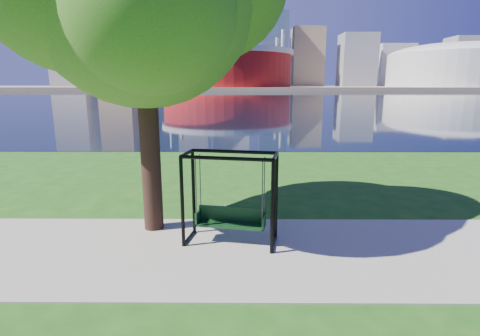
{
  "coord_description": "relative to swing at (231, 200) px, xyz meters",
  "views": [
    {
      "loc": [
        0.07,
        -8.15,
        3.63
      ],
      "look_at": [
        0.01,
        0.0,
        1.8
      ],
      "focal_mm": 28.0,
      "sensor_mm": 36.0,
      "label": 1
    }
  ],
  "objects": [
    {
      "name": "swing",
      "position": [
        0.0,
        0.0,
        0.0
      ],
      "size": [
        2.22,
        1.26,
        2.14
      ],
      "rotation": [
        0.0,
        0.0,
        -0.18
      ],
      "color": "black",
      "rests_on": "ground"
    },
    {
      "name": "arena",
      "position": [
        135.21,
        234.99,
        14.84
      ],
      "size": [
        84.0,
        84.0,
        26.56
      ],
      "color": "beige",
      "rests_on": "far_bank"
    },
    {
      "name": "far_bank",
      "position": [
        0.21,
        305.99,
        -0.03
      ],
      "size": [
        900.0,
        228.0,
        2.0
      ],
      "primitive_type": "cube",
      "color": "#937F60",
      "rests_on": "ground"
    },
    {
      "name": "ground",
      "position": [
        0.21,
        -0.01,
        -1.03
      ],
      "size": [
        900.0,
        900.0,
        0.0
      ],
      "primitive_type": "plane",
      "color": "#1E5114",
      "rests_on": "ground"
    },
    {
      "name": "river",
      "position": [
        0.21,
        101.99,
        -1.02
      ],
      "size": [
        900.0,
        180.0,
        0.02
      ],
      "primitive_type": "cube",
      "color": "black",
      "rests_on": "ground"
    },
    {
      "name": "stadium",
      "position": [
        -9.79,
        234.99,
        13.19
      ],
      "size": [
        83.0,
        83.0,
        32.0
      ],
      "color": "maroon",
      "rests_on": "far_bank"
    },
    {
      "name": "skyline",
      "position": [
        -4.06,
        319.38,
        34.85
      ],
      "size": [
        392.0,
        66.0,
        96.5
      ],
      "color": "gray",
      "rests_on": "far_bank"
    },
    {
      "name": "path",
      "position": [
        0.21,
        -0.51,
        -1.02
      ],
      "size": [
        120.0,
        4.0,
        0.03
      ],
      "primitive_type": "cube",
      "color": "#9E937F",
      "rests_on": "ground"
    }
  ]
}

